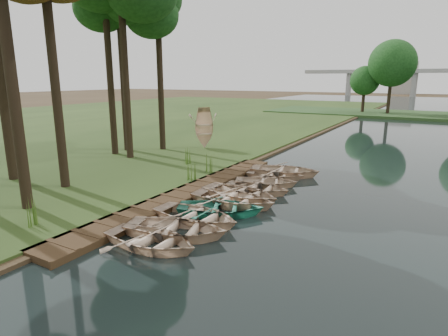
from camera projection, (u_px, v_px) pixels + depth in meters
The scene contains 21 objects.
ground at pixel (214, 202), 17.57m from camera, with size 300.00×300.00×0.00m, color #3D2F1D.
boardwalk at pixel (186, 194), 18.31m from camera, with size 1.60×16.00×0.30m, color #382615.
peninsula at pixel (436, 116), 55.65m from camera, with size 50.00×14.00×0.45m, color #29471F.
far_trees at pixel (416, 73), 55.84m from camera, with size 45.60×5.60×8.80m.
building_b at pixel (405, 78), 140.54m from camera, with size 8.00×8.00×12.00m, color #A5A5A0.
rowboat_0 at pixel (151, 237), 12.65m from camera, with size 2.50×3.50×0.72m, color beige.
rowboat_1 at pixel (176, 226), 13.52m from camera, with size 2.71×3.79×0.79m, color beige.
rowboat_2 at pixel (196, 214), 14.83m from camera, with size 2.66×3.73×0.77m, color beige.
rowboat_3 at pixel (221, 206), 15.71m from camera, with size 2.58×3.61×0.75m, color #328C71.
rowboat_4 at pixel (233, 197), 16.85m from camera, with size 2.82×3.95×0.82m, color beige.
rowboat_5 at pixel (240, 192), 17.63m from camera, with size 2.80×3.93×0.81m, color beige.
rowboat_6 at pixel (257, 186), 18.72m from camera, with size 2.37×3.33×0.69m, color beige.
rowboat_7 at pixel (266, 180), 19.82m from camera, with size 2.37×3.32×0.69m, color beige.
rowboat_8 at pixel (275, 173), 21.37m from camera, with size 2.31×3.24×0.67m, color beige.
rowboat_9 at pixel (285, 169), 22.00m from camera, with size 2.86×4.01×0.83m, color beige.
stored_rowboat at pixel (204, 144), 29.57m from camera, with size 2.28×3.20×0.66m, color beige.
tree_6 at pixel (157, 7), 26.81m from camera, with size 4.62×4.62×12.46m.
reeds_0 at pixel (34, 212), 13.81m from camera, with size 0.60×0.60×1.12m, color #3F661E.
reeds_1 at pixel (190, 171), 20.12m from camera, with size 0.60×0.60×1.00m, color #3F661E.
reeds_2 at pixel (186, 156), 24.01m from camera, with size 0.60×0.60×1.03m, color #3F661E.
reeds_3 at pixel (211, 163), 21.93m from camera, with size 0.60×0.60×1.05m, color #3F661E.
Camera 1 is at (8.79, -14.22, 5.64)m, focal length 30.00 mm.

